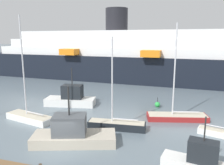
# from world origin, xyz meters

# --- Properties ---
(ground_plane) EXTENTS (600.00, 600.00, 0.00)m
(ground_plane) POSITION_xyz_m (0.00, 0.00, 0.00)
(ground_plane) COLOR slate
(sailboat_0) EXTENTS (7.26, 3.60, 11.17)m
(sailboat_0) POSITION_xyz_m (9.40, 11.22, 0.50)
(sailboat_0) COLOR maroon
(sailboat_0) RESTS_ON ground_plane
(sailboat_1) EXTENTS (4.87, 2.41, 7.06)m
(sailboat_1) POSITION_xyz_m (13.85, 7.50, 0.41)
(sailboat_1) COLOR white
(sailboat_1) RESTS_ON ground_plane
(sailboat_2) EXTENTS (6.20, 1.93, 9.62)m
(sailboat_2) POSITION_xyz_m (3.27, 6.53, 0.54)
(sailboat_2) COLOR black
(sailboat_2) RESTS_ON ground_plane
(sailboat_4) EXTENTS (6.37, 3.13, 11.97)m
(sailboat_4) POSITION_xyz_m (-7.08, 5.97, 0.55)
(sailboat_4) COLOR white
(sailboat_4) RESTS_ON ground_plane
(fishing_boat_0) EXTENTS (7.32, 3.54, 5.44)m
(fishing_boat_0) POSITION_xyz_m (-5.24, 12.96, 1.07)
(fishing_boat_0) COLOR white
(fishing_boat_0) RESTS_ON ground_plane
(fishing_boat_1) EXTENTS (5.32, 2.39, 4.21)m
(fishing_boat_1) POSITION_xyz_m (11.03, 0.69, 0.86)
(fishing_boat_1) COLOR white
(fishing_boat_1) RESTS_ON ground_plane
(fishing_boat_2) EXTENTS (7.98, 4.85, 5.35)m
(fishing_boat_2) POSITION_xyz_m (0.28, 2.17, 0.96)
(fishing_boat_2) COLOR #BCB29E
(fishing_boat_2) RESTS_ON ground_plane
(channel_buoy_1) EXTENTS (0.72, 0.72, 1.40)m
(channel_buoy_1) POSITION_xyz_m (6.74, 15.60, 0.37)
(channel_buoy_1) COLOR green
(channel_buoy_1) RESTS_ON ground_plane
(cruise_ship) EXTENTS (102.92, 20.05, 16.27)m
(cruise_ship) POSITION_xyz_m (13.24, 35.91, 5.14)
(cruise_ship) COLOR black
(cruise_ship) RESTS_ON ground_plane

